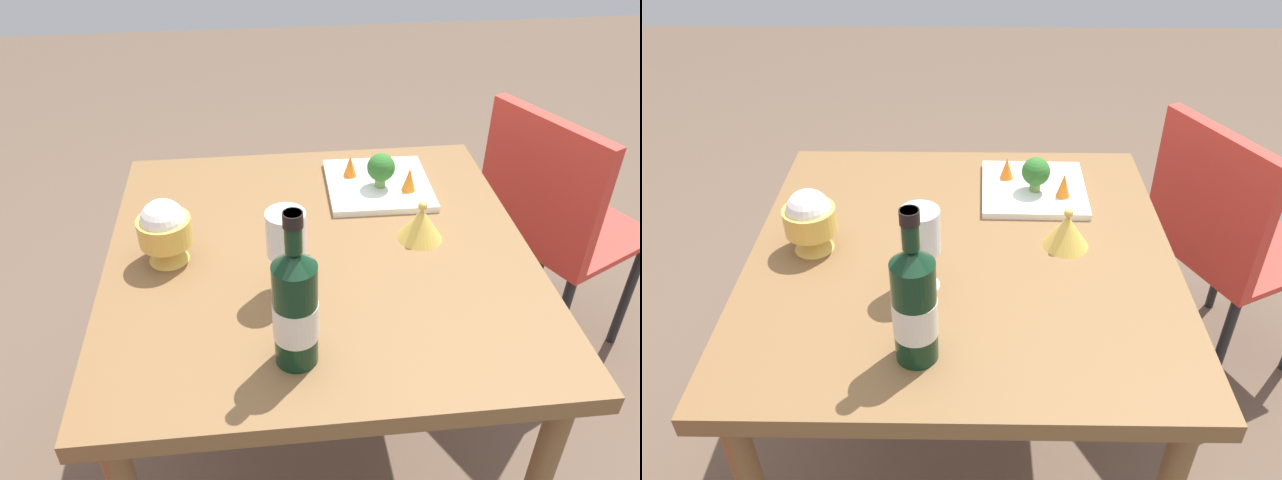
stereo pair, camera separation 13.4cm
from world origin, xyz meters
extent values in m
plane|color=brown|center=(0.00, 0.00, 0.00)|extent=(8.00, 8.00, 0.00)
cube|color=brown|center=(0.00, 0.00, 0.73)|extent=(0.90, 0.90, 0.04)
cylinder|color=brown|center=(-0.39, 0.39, 0.36)|extent=(0.05, 0.05, 0.71)
cylinder|color=brown|center=(0.39, 0.39, 0.36)|extent=(0.05, 0.05, 0.71)
cube|color=red|center=(0.83, 0.46, 0.44)|extent=(0.54, 0.54, 0.02)
cube|color=red|center=(0.66, 0.38, 0.65)|extent=(0.21, 0.38, 0.40)
cylinder|color=black|center=(0.90, 0.69, 0.21)|extent=(0.03, 0.03, 0.43)
cylinder|color=black|center=(0.60, 0.54, 0.21)|extent=(0.03, 0.03, 0.43)
cylinder|color=black|center=(0.75, 0.23, 0.21)|extent=(0.03, 0.03, 0.43)
cylinder|color=black|center=(-0.07, -0.31, 0.85)|extent=(0.08, 0.07, 0.20)
cone|color=black|center=(-0.07, -0.31, 0.97)|extent=(0.08, 0.07, 0.03)
cylinder|color=black|center=(-0.07, -0.31, 1.02)|extent=(0.03, 0.03, 0.07)
cylinder|color=black|center=(-0.07, -0.31, 1.04)|extent=(0.03, 0.03, 0.02)
cylinder|color=silver|center=(-0.07, -0.31, 0.84)|extent=(0.08, 0.08, 0.07)
cylinder|color=white|center=(-0.08, -0.12, 0.75)|extent=(0.07, 0.07, 0.00)
cylinder|color=white|center=(-0.08, -0.12, 0.80)|extent=(0.01, 0.01, 0.08)
cylinder|color=white|center=(-0.08, -0.12, 0.89)|extent=(0.08, 0.08, 0.09)
cone|color=gold|center=(-0.32, 0.01, 0.77)|extent=(0.08, 0.08, 0.04)
cylinder|color=gold|center=(-0.32, 0.01, 0.82)|extent=(0.11, 0.11, 0.05)
sphere|color=white|center=(-0.32, 0.01, 0.85)|extent=(0.09, 0.09, 0.09)
cone|color=gold|center=(0.22, 0.03, 0.79)|extent=(0.10, 0.10, 0.07)
sphere|color=gold|center=(0.22, 0.03, 0.84)|extent=(0.02, 0.02, 0.02)
cube|color=white|center=(0.17, 0.25, 0.76)|extent=(0.25, 0.25, 0.02)
cylinder|color=#729E4C|center=(0.17, 0.23, 0.78)|extent=(0.03, 0.03, 0.03)
sphere|color=#2D6B28|center=(0.17, 0.23, 0.82)|extent=(0.07, 0.07, 0.07)
cone|color=orange|center=(0.11, 0.29, 0.80)|extent=(0.03, 0.03, 0.05)
cone|color=orange|center=(0.24, 0.20, 0.80)|extent=(0.03, 0.03, 0.06)
camera|label=1|loc=(-0.12, -1.08, 1.56)|focal=35.67mm
camera|label=2|loc=(0.02, -1.09, 1.56)|focal=35.67mm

